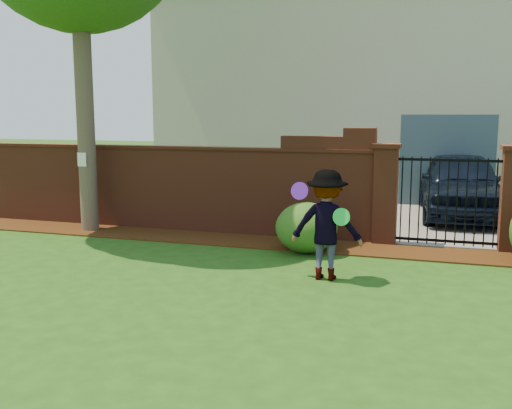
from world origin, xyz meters
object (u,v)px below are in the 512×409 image
(car, at_px, (462,186))
(frisbee_green, at_px, (341,217))
(frisbee_purple, at_px, (300,191))
(man, at_px, (326,225))

(car, bearing_deg, frisbee_green, -109.27)
(car, height_order, frisbee_purple, car)
(frisbee_green, bearing_deg, frisbee_purple, 175.71)
(frisbee_purple, height_order, frisbee_green, frisbee_purple)
(car, xyz_separation_m, frisbee_green, (-1.80, -6.18, 0.21))
(man, relative_size, frisbee_green, 6.38)
(frisbee_purple, bearing_deg, frisbee_green, -4.29)
(frisbee_purple, relative_size, frisbee_green, 1.01)
(man, bearing_deg, frisbee_purple, 21.04)
(frisbee_purple, bearing_deg, car, 68.49)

